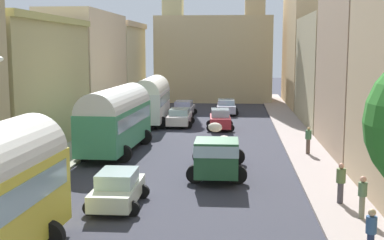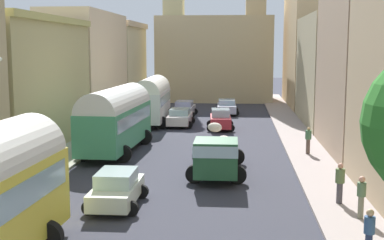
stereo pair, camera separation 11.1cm
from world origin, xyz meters
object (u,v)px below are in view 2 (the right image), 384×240
(parked_bus_1, at_px, (116,117))
(car_4, at_px, (184,108))
(car_1, at_px, (227,107))
(car_2, at_px, (117,189))
(cargo_truck_0, at_px, (217,154))
(car_0, at_px, (220,119))
(pedestrian_0, at_px, (340,182))
(pedestrian_2, at_px, (369,233))
(pedestrian_4, at_px, (361,196))
(parked_bus_2, at_px, (152,98))
(pedestrian_1, at_px, (308,140))
(car_3, at_px, (180,117))

(parked_bus_1, height_order, car_4, parked_bus_1)
(car_1, xyz_separation_m, car_2, (-3.81, -29.93, -0.00))
(cargo_truck_0, bearing_deg, car_2, -126.46)
(car_1, bearing_deg, cargo_truck_0, -89.74)
(car_0, height_order, pedestrian_0, pedestrian_0)
(pedestrian_0, distance_m, pedestrian_2, 5.85)
(car_0, bearing_deg, car_2, -99.80)
(parked_bus_1, distance_m, car_1, 20.15)
(car_1, bearing_deg, car_4, -156.92)
(pedestrian_2, distance_m, pedestrian_4, 4.01)
(parked_bus_2, distance_m, car_2, 22.99)
(cargo_truck_0, xyz_separation_m, pedestrian_1, (5.27, 5.48, -0.16))
(car_0, xyz_separation_m, car_4, (-3.73, 7.74, -0.07))
(parked_bus_1, height_order, pedestrian_1, parked_bus_1)
(car_1, height_order, car_4, car_1)
(parked_bus_2, distance_m, pedestrian_2, 30.08)
(cargo_truck_0, distance_m, pedestrian_0, 6.91)
(parked_bus_1, xyz_separation_m, cargo_truck_0, (6.55, -5.59, -1.06))
(car_1, bearing_deg, pedestrian_1, -74.29)
(car_0, distance_m, car_1, 9.45)
(car_0, relative_size, car_2, 0.96)
(parked_bus_1, distance_m, car_4, 17.56)
(parked_bus_1, xyz_separation_m, car_2, (2.63, -10.90, -1.49))
(pedestrian_1, bearing_deg, car_3, 129.01)
(parked_bus_2, relative_size, pedestrian_4, 4.62)
(car_0, height_order, car_2, car_0)
(car_2, relative_size, pedestrian_0, 2.12)
(parked_bus_1, xyz_separation_m, car_4, (2.44, 17.32, -1.49))
(cargo_truck_0, height_order, pedestrian_0, cargo_truck_0)
(cargo_truck_0, relative_size, car_4, 1.63)
(parked_bus_2, height_order, car_2, parked_bus_2)
(cargo_truck_0, distance_m, pedestrian_4, 8.55)
(car_2, height_order, pedestrian_1, pedestrian_1)
(car_3, relative_size, pedestrian_2, 2.44)
(car_2, distance_m, pedestrian_2, 10.25)
(car_2, bearing_deg, pedestrian_0, 5.09)
(parked_bus_1, bearing_deg, car_2, -76.42)
(pedestrian_4, bearing_deg, car_1, 100.58)
(car_1, distance_m, pedestrian_2, 35.33)
(car_3, relative_size, pedestrian_4, 2.43)
(pedestrian_0, distance_m, pedestrian_4, 1.94)
(car_2, height_order, car_4, car_2)
(pedestrian_1, bearing_deg, pedestrian_2, -90.96)
(pedestrian_2, bearing_deg, parked_bus_1, 125.97)
(pedestrian_0, relative_size, pedestrian_1, 1.02)
(pedestrian_0, xyz_separation_m, pedestrian_4, (0.43, -1.89, -0.01))
(car_1, bearing_deg, pedestrian_2, -81.67)
(car_0, xyz_separation_m, car_1, (0.27, 9.45, -0.07))
(car_2, bearing_deg, pedestrian_1, 49.57)
(pedestrian_0, bearing_deg, car_3, 113.19)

